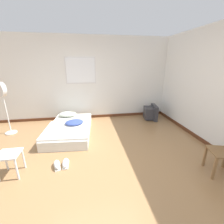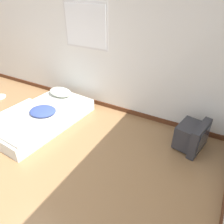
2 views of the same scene
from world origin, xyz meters
TOP-DOWN VIEW (x-y plane):
  - wall_back at (-0.00, 2.71)m, footprint 7.54×0.08m
  - mattress_bed at (-0.59, 1.58)m, footprint 1.19×1.90m
  - crt_tv at (1.97, 2.22)m, footprint 0.47×0.57m

SIDE VIEW (x-z plane):
  - mattress_bed at x=-0.59m, z-range -0.04..0.33m
  - crt_tv at x=1.97m, z-range -0.01..0.46m
  - wall_back at x=0.00m, z-range -0.01..2.59m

